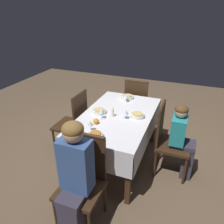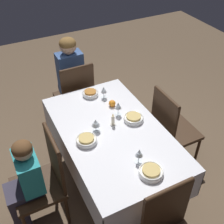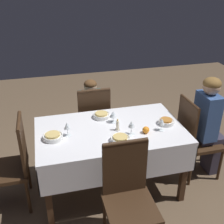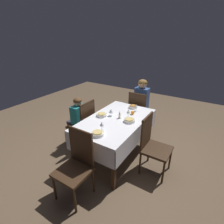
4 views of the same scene
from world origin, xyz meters
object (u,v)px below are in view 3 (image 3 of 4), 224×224
(bowl_west, at_px, (53,136))
(dining_table, at_px, (110,137))
(bowl_north, at_px, (101,115))
(wine_glass_west, at_px, (67,126))
(wine_glass_north, at_px, (113,114))
(candle_centerpiece, at_px, (118,126))
(person_child_teal, at_px, (91,111))
(bowl_east, at_px, (166,121))
(chair_north, at_px, (93,119))
(orange_fruit, at_px, (146,130))
(bowl_south, at_px, (120,139))
(chair_west, at_px, (13,162))
(chair_south, at_px, (128,193))
(wine_glass_east, at_px, (162,122))
(person_adult_denim, at_px, (209,122))
(chair_east, at_px, (195,136))
(wine_glass_south, at_px, (131,125))

(bowl_west, bearing_deg, dining_table, 4.38)
(bowl_north, xyz_separation_m, wine_glass_west, (-0.41, -0.29, 0.08))
(wine_glass_north, bearing_deg, candle_centerpiece, -89.74)
(wine_glass_north, bearing_deg, person_child_teal, 99.28)
(dining_table, xyz_separation_m, bowl_east, (0.61, -0.04, 0.13))
(dining_table, height_order, candle_centerpiece, candle_centerpiece)
(dining_table, height_order, chair_north, chair_north)
(person_child_teal, bearing_deg, chair_north, 90.00)
(orange_fruit, bearing_deg, bowl_south, -163.77)
(person_child_teal, bearing_deg, candle_centerpiece, 97.56)
(chair_west, height_order, bowl_east, chair_west)
(chair_south, relative_size, wine_glass_east, 7.17)
(candle_centerpiece, bearing_deg, bowl_north, 107.73)
(person_adult_denim, bearing_deg, bowl_east, 93.64)
(bowl_east, relative_size, bowl_west, 0.87)
(chair_east, relative_size, wine_glass_south, 6.53)
(chair_north, xyz_separation_m, chair_west, (-0.95, -0.68, 0.00))
(chair_south, relative_size, person_child_teal, 0.97)
(bowl_east, bearing_deg, wine_glass_west, 178.98)
(wine_glass_west, bearing_deg, person_child_teal, 66.75)
(bowl_east, relative_size, wine_glass_south, 1.13)
(candle_centerpiece, xyz_separation_m, orange_fruit, (0.26, -0.12, -0.01))
(person_adult_denim, bearing_deg, chair_west, 89.54)
(chair_west, distance_m, wine_glass_north, 1.12)
(chair_west, height_order, wine_glass_south, chair_west)
(dining_table, bearing_deg, bowl_south, -81.23)
(candle_centerpiece, relative_size, orange_fruit, 1.87)
(bowl_east, relative_size, wine_glass_north, 1.29)
(person_adult_denim, height_order, candle_centerpiece, person_adult_denim)
(dining_table, distance_m, chair_east, 1.01)
(chair_south, distance_m, wine_glass_south, 0.67)
(chair_west, height_order, bowl_south, chair_west)
(chair_north, bearing_deg, wine_glass_south, 105.31)
(person_adult_denim, bearing_deg, person_child_teal, 54.20)
(bowl_east, bearing_deg, bowl_north, 153.97)
(bowl_south, distance_m, candle_centerpiece, 0.21)
(wine_glass_south, relative_size, candle_centerpiece, 1.15)
(bowl_east, bearing_deg, chair_north, 131.85)
(wine_glass_east, height_order, candle_centerpiece, wine_glass_east)
(person_adult_denim, xyz_separation_m, bowl_east, (-0.56, -0.04, 0.10))
(wine_glass_north, xyz_separation_m, orange_fruit, (0.26, -0.30, -0.06))
(chair_east, height_order, chair_north, same)
(dining_table, xyz_separation_m, chair_north, (-0.05, 0.70, -0.14))
(dining_table, distance_m, person_child_teal, 0.88)
(dining_table, bearing_deg, orange_fruit, -26.40)
(bowl_south, distance_m, orange_fruit, 0.30)
(dining_table, distance_m, chair_south, 0.71)
(bowl_east, relative_size, candle_centerpiece, 1.30)
(wine_glass_south, relative_size, orange_fruit, 2.15)
(chair_north, bearing_deg, chair_east, 146.42)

